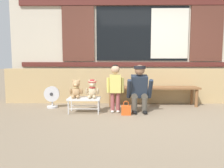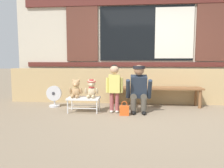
# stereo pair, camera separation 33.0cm
# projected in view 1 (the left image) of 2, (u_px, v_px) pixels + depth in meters

# --- Properties ---
(ground_plane) EXTENTS (60.00, 60.00, 0.00)m
(ground_plane) POSITION_uv_depth(u_px,v_px,m) (154.00, 117.00, 3.78)
(ground_plane) COLOR #84725B
(brick_low_wall) EXTENTS (6.83, 0.25, 0.85)m
(brick_low_wall) POSITION_uv_depth(u_px,v_px,m) (144.00, 86.00, 5.15)
(brick_low_wall) COLOR tan
(brick_low_wall) RESTS_ON ground
(shop_facade) EXTENTS (6.97, 0.26, 3.22)m
(shop_facade) POSITION_uv_depth(u_px,v_px,m) (142.00, 39.00, 5.54)
(shop_facade) COLOR beige
(shop_facade) RESTS_ON ground
(wooden_bench_long) EXTENTS (2.10, 0.40, 0.44)m
(wooden_bench_long) POSITION_uv_depth(u_px,v_px,m) (152.00, 90.00, 4.79)
(wooden_bench_long) COLOR brown
(wooden_bench_long) RESTS_ON ground
(small_display_bench) EXTENTS (0.64, 0.36, 0.30)m
(small_display_bench) POSITION_uv_depth(u_px,v_px,m) (84.00, 99.00, 4.12)
(small_display_bench) COLOR silver
(small_display_bench) RESTS_ON ground
(teddy_bear_plain) EXTENTS (0.28, 0.26, 0.36)m
(teddy_bear_plain) POSITION_uv_depth(u_px,v_px,m) (76.00, 90.00, 4.11)
(teddy_bear_plain) COLOR tan
(teddy_bear_plain) RESTS_ON small_display_bench
(teddy_bear_with_hat) EXTENTS (0.28, 0.27, 0.36)m
(teddy_bear_with_hat) POSITION_uv_depth(u_px,v_px,m) (92.00, 89.00, 4.10)
(teddy_bear_with_hat) COLOR #CCB289
(teddy_bear_with_hat) RESTS_ON small_display_bench
(child_standing) EXTENTS (0.35, 0.18, 0.96)m
(child_standing) POSITION_uv_depth(u_px,v_px,m) (115.00, 83.00, 4.11)
(child_standing) COLOR #994C4C
(child_standing) RESTS_ON ground
(adult_crouching) EXTENTS (0.50, 0.49, 0.95)m
(adult_crouching) POSITION_uv_depth(u_px,v_px,m) (140.00, 88.00, 4.16)
(adult_crouching) COLOR #4C473D
(adult_crouching) RESTS_ON ground
(handbag_on_ground) EXTENTS (0.18, 0.11, 0.27)m
(handbag_on_ground) POSITION_uv_depth(u_px,v_px,m) (126.00, 110.00, 3.95)
(handbag_on_ground) COLOR #DB561E
(handbag_on_ground) RESTS_ON ground
(floor_fan) EXTENTS (0.34, 0.24, 0.48)m
(floor_fan) POSITION_uv_depth(u_px,v_px,m) (52.00, 97.00, 4.56)
(floor_fan) COLOR silver
(floor_fan) RESTS_ON ground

